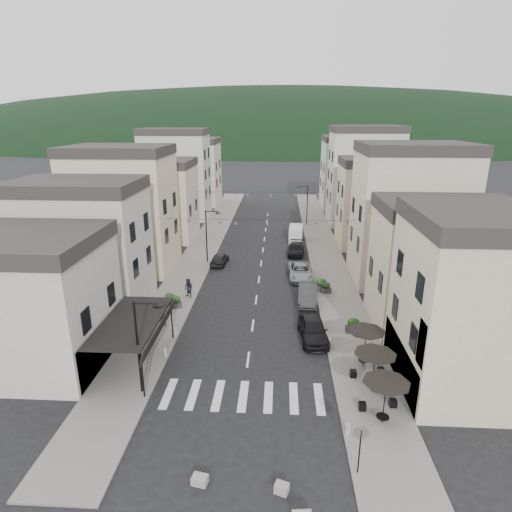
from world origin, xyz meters
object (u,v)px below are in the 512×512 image
at_px(parked_car_b, 308,294).
at_px(pedestrian_a, 163,315).
at_px(parked_car_d, 296,249).
at_px(parked_car_a, 313,329).
at_px(pedestrian_b, 188,288).
at_px(parked_car_e, 220,259).
at_px(parked_car_c, 300,271).
at_px(delivery_van, 296,233).

bearing_deg(parked_car_b, pedestrian_a, -151.23).
bearing_deg(parked_car_d, parked_car_a, -83.64).
xyz_separation_m(pedestrian_a, pedestrian_b, (0.84, 5.62, -0.02)).
bearing_deg(parked_car_e, parked_car_b, 139.19).
height_order(parked_car_c, pedestrian_b, pedestrian_b).
bearing_deg(pedestrian_b, parked_car_b, 32.21).
bearing_deg(parked_car_b, parked_car_c, 97.23).
bearing_deg(parked_car_d, pedestrian_b, -122.15).
height_order(parked_car_d, pedestrian_a, pedestrian_a).
bearing_deg(parked_car_a, parked_car_d, 86.69).
relative_size(parked_car_a, parked_car_c, 0.94).
xyz_separation_m(parked_car_d, delivery_van, (0.16, 6.23, 0.35)).
bearing_deg(parked_car_d, pedestrian_a, -115.12).
relative_size(parked_car_b, pedestrian_a, 2.56).
xyz_separation_m(parked_car_e, delivery_van, (8.80, 10.32, 0.35)).
distance_m(pedestrian_a, pedestrian_b, 5.69).
bearing_deg(parked_car_c, parked_car_b, -88.52).
distance_m(parked_car_c, parked_car_e, 9.53).
distance_m(parked_car_a, pedestrian_a, 11.64).
xyz_separation_m(parked_car_d, parked_car_e, (-8.64, -4.09, 0.00)).
distance_m(parked_car_c, parked_car_d, 7.77).
bearing_deg(delivery_van, parked_car_c, -86.11).
xyz_separation_m(parked_car_b, pedestrian_b, (-10.73, 0.09, 0.24)).
bearing_deg(parked_car_c, parked_car_d, 88.59).
relative_size(parked_car_c, pedestrian_b, 2.86).
xyz_separation_m(parked_car_a, parked_car_e, (-9.20, 16.24, -0.16)).
bearing_deg(parked_car_c, parked_car_e, 154.74).
xyz_separation_m(parked_car_a, pedestrian_a, (-11.58, 1.17, 0.22)).
relative_size(parked_car_e, pedestrian_b, 2.18).
height_order(parked_car_c, pedestrian_a, pedestrian_a).
bearing_deg(pedestrian_a, delivery_van, 36.17).
bearing_deg(parked_car_e, pedestrian_a, 86.25).
height_order(parked_car_b, parked_car_d, parked_car_b).
distance_m(parked_car_a, parked_car_e, 18.66).
bearing_deg(parked_car_c, parked_car_a, -90.67).
distance_m(parked_car_d, parked_car_e, 9.55).
bearing_deg(parked_car_b, parked_car_a, -86.79).
xyz_separation_m(parked_car_a, parked_car_c, (-0.41, 12.56, -0.11)).
bearing_deg(delivery_van, parked_car_e, -126.54).
relative_size(parked_car_c, parked_car_d, 1.12).
bearing_deg(parked_car_e, pedestrian_b, 86.00).
relative_size(parked_car_a, delivery_van, 1.09).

